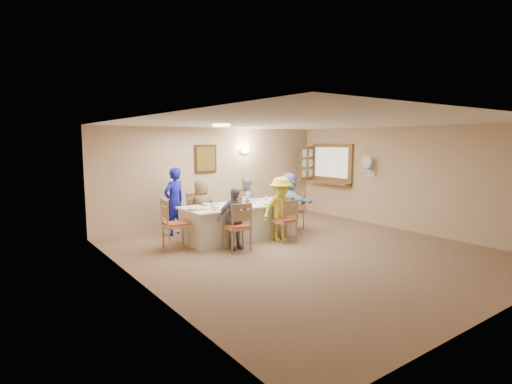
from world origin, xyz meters
TOP-DOWN VIEW (x-y plane):
  - ground at (0.00, 0.00)m, footprint 7.00×7.00m
  - room_walls at (0.00, 0.00)m, footprint 7.00×7.00m
  - wall_picture at (-0.30, 3.46)m, footprint 0.62×0.05m
  - wall_sconce at (0.90, 3.44)m, footprint 0.26×0.09m
  - ceiling_light at (-1.00, 1.50)m, footprint 0.36×0.36m
  - serving_hatch at (3.21, 2.40)m, footprint 0.06×1.50m
  - hatch_sill at (3.09, 2.40)m, footprint 0.30×1.50m
  - shutter_door at (2.95, 3.16)m, footprint 0.55×0.04m
  - fan_shelf at (3.13, 1.05)m, footprint 0.22×0.36m
  - desk_fan at (3.10, 1.05)m, footprint 0.30×0.30m
  - dining_table at (-0.43, 1.67)m, footprint 2.61×1.11m
  - chair_back_left at (-1.03, 2.47)m, footprint 0.49×0.49m
  - chair_back_right at (0.17, 2.47)m, footprint 0.50×0.50m
  - chair_front_left at (-1.03, 0.87)m, footprint 0.55×0.55m
  - chair_front_right at (0.17, 0.87)m, footprint 0.47×0.47m
  - chair_left_end at (-1.98, 1.67)m, footprint 0.55×0.55m
  - chair_right_end at (1.12, 1.67)m, footprint 0.45×0.45m
  - diner_back_left at (-1.03, 2.35)m, footprint 0.79×0.64m
  - diner_back_right at (0.17, 2.35)m, footprint 0.79×0.70m
  - diner_front_left at (-1.03, 0.99)m, footprint 0.78×0.43m
  - diner_front_right at (0.17, 0.99)m, footprint 1.03×0.74m
  - diner_right_end at (0.99, 1.67)m, footprint 1.34×0.54m
  - caregiver at (-1.48, 2.82)m, footprint 0.79×0.71m
  - placemat_fl at (-1.03, 1.25)m, footprint 0.33×0.25m
  - plate_fl at (-1.03, 1.25)m, footprint 0.25×0.25m
  - napkin_fl at (-0.85, 1.20)m, footprint 0.15×0.15m
  - placemat_fr at (0.17, 1.25)m, footprint 0.36×0.27m
  - plate_fr at (0.17, 1.25)m, footprint 0.23×0.23m
  - napkin_fr at (0.35, 1.20)m, footprint 0.14×0.14m
  - placemat_bl at (-1.03, 2.09)m, footprint 0.35×0.26m
  - plate_bl at (-1.03, 2.09)m, footprint 0.25×0.25m
  - napkin_bl at (-0.85, 2.04)m, footprint 0.13×0.13m
  - placemat_br at (0.17, 2.09)m, footprint 0.32×0.24m
  - plate_br at (0.17, 2.09)m, footprint 0.23×0.23m
  - napkin_br at (0.35, 2.04)m, footprint 0.14×0.14m
  - placemat_le at (-1.53, 1.67)m, footprint 0.34×0.25m
  - plate_le at (-1.53, 1.67)m, footprint 0.24×0.24m
  - napkin_le at (-1.35, 1.62)m, footprint 0.13×0.13m
  - placemat_re at (0.69, 1.67)m, footprint 0.37×0.28m
  - plate_re at (0.69, 1.67)m, footprint 0.24×0.24m
  - napkin_re at (0.87, 1.62)m, footprint 0.15×0.15m
  - teacup_a at (-1.26, 1.35)m, footprint 0.18×0.18m
  - teacup_b at (-0.03, 2.16)m, footprint 0.12×0.12m
  - bowl_a at (-0.66, 1.43)m, footprint 0.38×0.38m
  - bowl_b at (-0.09, 1.95)m, footprint 0.31×0.31m
  - condiment_ketchup at (-0.53, 1.68)m, footprint 0.11×0.11m
  - condiment_brown at (-0.36, 1.72)m, footprint 0.10×0.11m
  - condiment_malt at (-0.29, 1.61)m, footprint 0.18×0.18m
  - drinking_glass at (-0.58, 1.72)m, footprint 0.06×0.06m

SIDE VIEW (x-z plane):
  - ground at x=0.00m, z-range 0.00..0.00m
  - dining_table at x=-0.43m, z-range 0.00..0.76m
  - chair_right_end at x=1.12m, z-range 0.00..0.92m
  - chair_front_right at x=0.17m, z-range 0.00..0.93m
  - chair_back_left at x=-1.03m, z-range 0.00..0.97m
  - chair_front_left at x=-1.03m, z-range 0.00..0.98m
  - chair_back_right at x=0.17m, z-range 0.00..0.98m
  - chair_left_end at x=-1.98m, z-range 0.00..1.03m
  - diner_front_left at x=-1.03m, z-range 0.00..1.25m
  - diner_back_right at x=0.17m, z-range 0.00..1.29m
  - diner_back_left at x=-1.03m, z-range 0.00..1.32m
  - diner_front_right at x=0.17m, z-range 0.00..1.39m
  - diner_right_end at x=0.99m, z-range 0.00..1.40m
  - placemat_fl at x=-1.03m, z-range 0.76..0.77m
  - placemat_fr at x=0.17m, z-range 0.76..0.77m
  - placemat_bl at x=-1.03m, z-range 0.76..0.77m
  - placemat_br at x=0.17m, z-range 0.76..0.77m
  - placemat_le at x=-1.53m, z-range 0.76..0.77m
  - placemat_re at x=0.69m, z-range 0.76..0.77m
  - napkin_fl at x=-0.85m, z-range 0.77..0.77m
  - napkin_fr at x=0.35m, z-range 0.77..0.77m
  - napkin_bl at x=-0.85m, z-range 0.77..0.77m
  - napkin_br at x=0.35m, z-range 0.77..0.77m
  - napkin_le at x=-1.35m, z-range 0.77..0.77m
  - napkin_re at x=0.87m, z-range 0.77..0.77m
  - plate_fl at x=-1.03m, z-range 0.77..0.78m
  - plate_fr at x=0.17m, z-range 0.77..0.78m
  - plate_bl at x=-1.03m, z-range 0.77..0.78m
  - plate_br at x=0.17m, z-range 0.77..0.78m
  - plate_le at x=-1.53m, z-range 0.77..0.78m
  - plate_re at x=0.69m, z-range 0.77..0.78m
  - caregiver at x=-1.48m, z-range 0.00..1.56m
  - bowl_a at x=-0.66m, z-range 0.76..0.82m
  - bowl_b at x=-0.09m, z-range 0.76..0.82m
  - teacup_a at x=-1.26m, z-range 0.76..0.84m
  - teacup_b at x=-0.03m, z-range 0.76..0.85m
  - drinking_glass at x=-0.58m, z-range 0.77..0.86m
  - condiment_malt at x=-0.29m, z-range 0.76..0.92m
  - condiment_brown at x=-0.36m, z-range 0.76..0.95m
  - condiment_ketchup at x=-0.53m, z-range 0.76..1.01m
  - hatch_sill at x=3.09m, z-range 0.95..1.00m
  - fan_shelf at x=3.13m, z-range 1.39..1.41m
  - serving_hatch at x=3.21m, z-range 0.92..2.08m
  - shutter_door at x=2.95m, z-range 1.00..2.00m
  - room_walls at x=0.00m, z-range -1.99..5.01m
  - desk_fan at x=3.10m, z-range 1.41..1.69m
  - wall_picture at x=-0.30m, z-range 1.34..2.06m
  - wall_sconce at x=0.90m, z-range 1.81..1.99m
  - ceiling_light at x=-1.00m, z-range 2.45..2.50m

